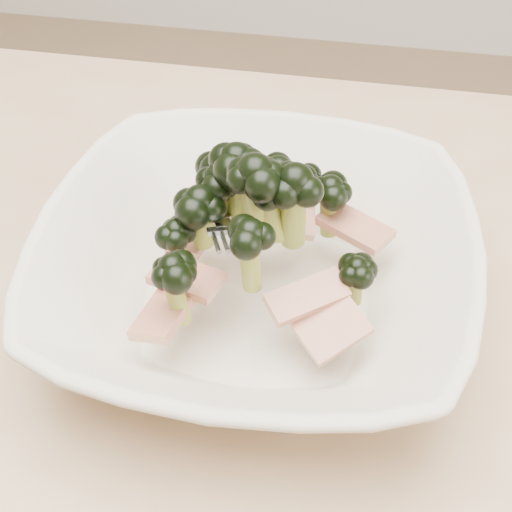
% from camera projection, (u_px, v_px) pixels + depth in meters
% --- Properties ---
extents(dining_table, '(1.20, 0.80, 0.75)m').
position_uv_depth(dining_table, '(135.00, 422.00, 0.58)').
color(dining_table, tan).
rests_on(dining_table, ground).
extents(broccoli_dish, '(0.31, 0.31, 0.14)m').
position_uv_depth(broccoli_dish, '(256.00, 262.00, 0.51)').
color(broccoli_dish, beige).
rests_on(broccoli_dish, dining_table).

